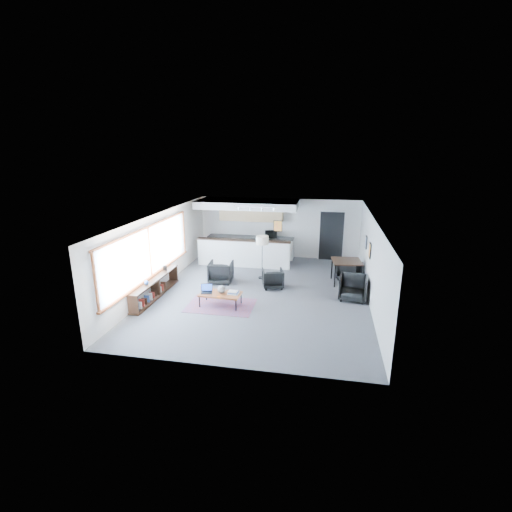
% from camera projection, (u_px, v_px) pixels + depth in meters
% --- Properties ---
extents(room, '(7.02, 9.02, 2.62)m').
position_uv_depth(room, '(261.00, 256.00, 12.12)').
color(room, '#4D4D50').
rests_on(room, ground).
extents(window, '(0.10, 5.95, 1.66)m').
position_uv_depth(window, '(149.00, 253.00, 11.86)').
color(window, '#8CBFFF').
rests_on(window, room).
extents(console, '(0.35, 3.00, 0.80)m').
position_uv_depth(console, '(155.00, 288.00, 12.01)').
color(console, black).
rests_on(console, floor).
extents(kitchenette, '(4.20, 1.96, 2.60)m').
position_uv_depth(kitchenette, '(248.00, 229.00, 15.82)').
color(kitchenette, white).
rests_on(kitchenette, floor).
extents(doorway, '(1.10, 0.12, 2.15)m').
position_uv_depth(doorway, '(331.00, 235.00, 15.94)').
color(doorway, black).
rests_on(doorway, room).
extents(track_light, '(1.60, 0.07, 0.15)m').
position_uv_depth(track_light, '(256.00, 208.00, 13.96)').
color(track_light, silver).
rests_on(track_light, room).
extents(wall_art_lower, '(0.03, 0.38, 0.48)m').
position_uv_depth(wall_art_lower, '(370.00, 250.00, 11.80)').
color(wall_art_lower, black).
rests_on(wall_art_lower, room).
extents(wall_art_upper, '(0.03, 0.34, 0.44)m').
position_uv_depth(wall_art_upper, '(366.00, 242.00, 13.04)').
color(wall_art_upper, black).
rests_on(wall_art_upper, room).
extents(kilim_rug, '(2.06, 1.41, 0.01)m').
position_uv_depth(kilim_rug, '(221.00, 305.00, 11.46)').
color(kilim_rug, '#5E3349').
rests_on(kilim_rug, floor).
extents(coffee_table, '(1.28, 0.73, 0.41)m').
position_uv_depth(coffee_table, '(220.00, 294.00, 11.36)').
color(coffee_table, brown).
rests_on(coffee_table, floor).
extents(laptop, '(0.40, 0.35, 0.25)m').
position_uv_depth(laptop, '(207.00, 290.00, 11.42)').
color(laptop, black).
rests_on(laptop, coffee_table).
extents(ceramic_pot, '(0.25, 0.25, 0.25)m').
position_uv_depth(ceramic_pot, '(222.00, 289.00, 11.32)').
color(ceramic_pot, gray).
rests_on(ceramic_pot, coffee_table).
extents(book_stack, '(0.34, 0.28, 0.10)m').
position_uv_depth(book_stack, '(233.00, 292.00, 11.28)').
color(book_stack, silver).
rests_on(book_stack, coffee_table).
extents(coaster, '(0.10, 0.10, 0.01)m').
position_uv_depth(coaster, '(219.00, 297.00, 11.08)').
color(coaster, '#E5590C').
rests_on(coaster, coffee_table).
extents(armchair_left, '(0.89, 0.84, 0.85)m').
position_uv_depth(armchair_left, '(221.00, 271.00, 13.36)').
color(armchair_left, black).
rests_on(armchair_left, floor).
extents(armchair_right, '(0.86, 0.83, 0.72)m').
position_uv_depth(armchair_right, '(273.00, 278.00, 12.87)').
color(armchair_right, black).
rests_on(armchair_right, floor).
extents(floor_lamp, '(0.57, 0.57, 1.62)m').
position_uv_depth(floor_lamp, '(262.00, 242.00, 13.51)').
color(floor_lamp, black).
rests_on(floor_lamp, floor).
extents(dining_table, '(1.11, 1.11, 0.85)m').
position_uv_depth(dining_table, '(347.00, 263.00, 13.16)').
color(dining_table, black).
rests_on(dining_table, floor).
extents(dining_chair_near, '(0.79, 0.74, 0.74)m').
position_uv_depth(dining_chair_near, '(353.00, 288.00, 11.85)').
color(dining_chair_near, black).
rests_on(dining_chair_near, floor).
extents(dining_chair_far, '(0.82, 0.80, 0.65)m').
position_uv_depth(dining_chair_far, '(350.00, 271.00, 13.64)').
color(dining_chair_far, black).
rests_on(dining_chair_far, floor).
extents(microwave, '(0.55, 0.36, 0.35)m').
position_uv_depth(microwave, '(271.00, 234.00, 16.14)').
color(microwave, black).
rests_on(microwave, kitchenette).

